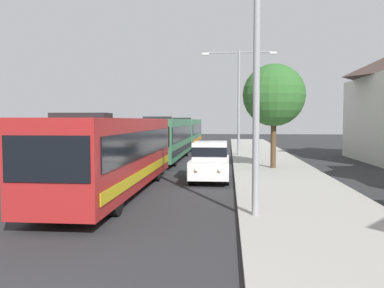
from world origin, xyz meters
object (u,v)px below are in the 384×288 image
at_px(streetlamp_mid, 239,91).
at_px(streetlamp_near, 257,33).
at_px(bus_second_in_line, 166,137).
at_px(roadside_tree, 274,95).
at_px(bus_lead, 115,152).
at_px(white_suv, 210,160).
at_px(bus_middle, 186,132).

bearing_deg(streetlamp_mid, streetlamp_near, -90.00).
xyz_separation_m(bus_second_in_line, roadside_tree, (7.24, -5.21, 2.74)).
height_order(bus_second_in_line, streetlamp_mid, streetlamp_mid).
relative_size(bus_second_in_line, streetlamp_near, 1.37).
relative_size(bus_lead, white_suv, 2.69).
distance_m(bus_second_in_line, bus_middle, 13.34).
height_order(bus_second_in_line, streetlamp_near, streetlamp_near).
distance_m(bus_middle, white_suv, 23.17).
bearing_deg(streetlamp_mid, roadside_tree, -78.11).
xyz_separation_m(bus_lead, streetlamp_near, (5.40, -3.82, 3.83)).
xyz_separation_m(bus_lead, bus_middle, (0.00, 26.64, 0.00)).
bearing_deg(bus_second_in_line, white_suv, -68.78).
distance_m(bus_lead, roadside_tree, 11.20).
relative_size(bus_second_in_line, white_suv, 2.71).
bearing_deg(roadside_tree, streetlamp_near, -98.78).
bearing_deg(bus_middle, bus_lead, -90.00).
bearing_deg(bus_second_in_line, bus_lead, -90.00).
xyz_separation_m(bus_second_in_line, streetlamp_mid, (5.40, 3.53, 3.64)).
bearing_deg(bus_second_in_line, streetlamp_mid, 33.20).
height_order(white_suv, streetlamp_mid, streetlamp_mid).
distance_m(streetlamp_mid, roadside_tree, 8.97).
relative_size(bus_lead, roadside_tree, 1.98).
height_order(bus_lead, white_suv, bus_lead).
relative_size(streetlamp_near, streetlamp_mid, 1.06).
bearing_deg(white_suv, bus_middle, 99.19).
bearing_deg(white_suv, streetlamp_near, -77.38).
bearing_deg(bus_second_in_line, streetlamp_near, -72.50).
height_order(bus_middle, white_suv, bus_middle).
height_order(bus_lead, streetlamp_near, streetlamp_near).
distance_m(white_suv, streetlamp_near, 8.99).
height_order(bus_second_in_line, roadside_tree, roadside_tree).
bearing_deg(bus_middle, white_suv, -80.81).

